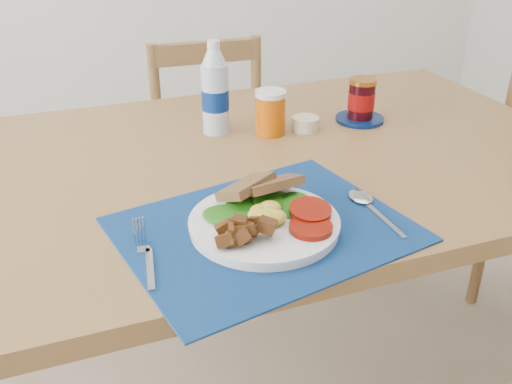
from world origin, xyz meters
The scene contains 10 objects.
table centered at (0.00, 0.20, 0.67)m, with size 1.40×0.90×0.75m.
chair_far centered at (0.03, 0.93, 0.54)m, with size 0.40×0.38×1.04m.
placemat centered at (-0.14, -0.09, 0.75)m, with size 0.47×0.37×0.00m, color black.
breakfast_plate centered at (-0.14, -0.09, 0.77)m, with size 0.25×0.25×0.06m.
fork centered at (-0.34, -0.11, 0.76)m, with size 0.03×0.15×0.00m.
spoon centered at (0.07, -0.08, 0.76)m, with size 0.04×0.18×0.01m.
water_bottle centered at (-0.09, 0.36, 0.85)m, with size 0.06×0.06×0.22m.
juice_glass centered at (0.03, 0.31, 0.80)m, with size 0.07×0.07×0.10m, color #BC4E05.
ramekin centered at (0.12, 0.30, 0.77)m, with size 0.06×0.06×0.03m, color beige.
jam_on_saucer centered at (0.27, 0.31, 0.80)m, with size 0.12×0.12×0.11m.
Camera 1 is at (-0.44, -0.86, 1.27)m, focal length 40.00 mm.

